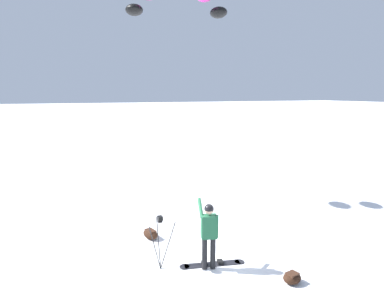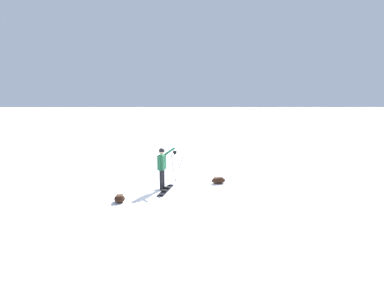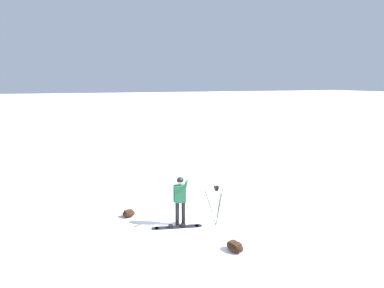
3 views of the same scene
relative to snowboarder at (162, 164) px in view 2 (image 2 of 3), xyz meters
name	(u,v)px [view 2 (image 2 of 3)]	position (x,y,z in m)	size (l,w,h in m)	color
ground_plane	(177,191)	(0.22, 0.60, -1.09)	(300.00, 300.00, 0.00)	white
snowboarder	(162,164)	(0.00, 0.00, 0.00)	(0.46, 0.75, 1.79)	black
snowboard	(166,190)	(0.18, 0.14, -1.06)	(1.75, 0.62, 0.10)	black
gear_bag_large	(219,180)	(-0.85, 2.46, -0.94)	(0.51, 0.70, 0.28)	black
camera_tripod	(175,160)	(-1.16, 0.49, -0.06)	(0.75, 0.61, 1.45)	#262628
gear_bag_small	(120,198)	(1.55, -1.45, -0.95)	(0.54, 0.48, 0.26)	black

